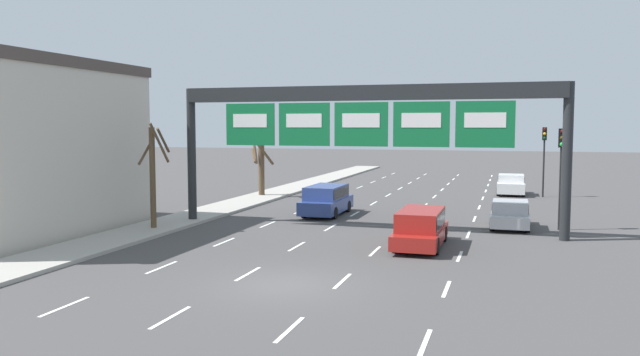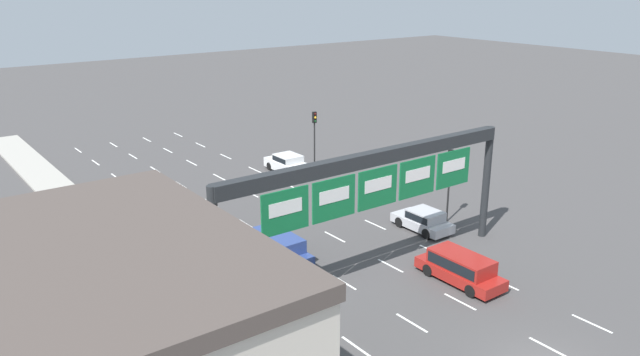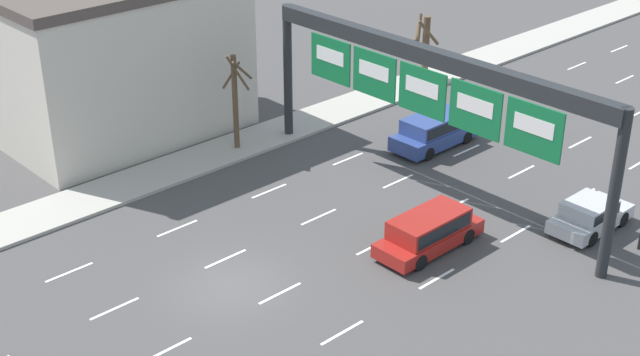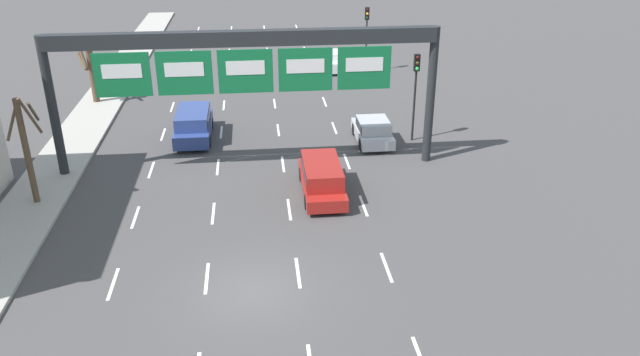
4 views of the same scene
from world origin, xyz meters
TOP-DOWN VIEW (x-y plane):
  - ground_plane at (0.00, 0.00)m, footprint 220.00×220.00m
  - lane_dashes at (-0.00, 13.50)m, footprint 10.02×67.00m
  - sign_gantry at (-0.00, 10.70)m, footprint 18.54×0.70m
  - suv_red at (3.25, 7.44)m, footprint 1.83×4.84m
  - suv_blue at (-3.10, 15.22)m, footprint 1.94×4.82m
  - car_white at (6.78, 28.92)m, footprint 1.93×4.00m
  - car_silver at (6.76, 13.52)m, footprint 1.82×3.95m
  - traffic_light_near_gantry at (9.02, 13.60)m, footprint 0.30×0.35m
  - traffic_light_mid_block at (8.93, 28.03)m, footprint 0.30×0.35m
  - tree_bare_closest at (-9.43, 7.72)m, footprint 1.36×1.40m
  - tree_bare_second at (-9.96, 22.23)m, footprint 1.77×1.20m

SIDE VIEW (x-z plane):
  - ground_plane at x=0.00m, z-range 0.00..0.00m
  - lane_dashes at x=0.00m, z-range 0.00..0.01m
  - car_silver at x=6.76m, z-range 0.05..1.40m
  - car_white at x=6.78m, z-range 0.05..1.52m
  - suv_red at x=3.25m, z-range 0.10..1.65m
  - suv_blue at x=-3.10m, z-range 0.10..1.75m
  - tree_bare_second at x=-9.96m, z-range 0.34..4.06m
  - tree_bare_closest at x=-9.43m, z-range 0.32..5.31m
  - traffic_light_near_gantry at x=9.02m, z-range 1.03..5.89m
  - traffic_light_mid_block at x=8.93m, z-range 1.03..5.91m
  - sign_gantry at x=0.00m, z-range 2.16..9.04m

